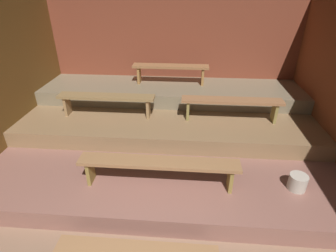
# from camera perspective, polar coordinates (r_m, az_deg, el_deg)

# --- Properties ---
(ground) EXTENTS (6.29, 5.75, 0.08)m
(ground) POSITION_cam_1_polar(r_m,az_deg,el_deg) (4.60, -0.92, -9.97)
(ground) COLOR #83624D
(wall_back) EXTENTS (6.29, 0.06, 2.60)m
(wall_back) POSITION_cam_1_polar(r_m,az_deg,el_deg) (6.28, 1.22, 14.51)
(wall_back) COLOR brown
(wall_back) RESTS_ON ground
(platform_lower) EXTENTS (5.49, 3.81, 0.28)m
(platform_lower) POSITION_cam_1_polar(r_m,az_deg,el_deg) (4.96, -0.31, -4.24)
(platform_lower) COLOR #83564B
(platform_lower) RESTS_ON ground
(platform_middle) EXTENTS (5.49, 2.40, 0.28)m
(platform_middle) POSITION_cam_1_polar(r_m,az_deg,el_deg) (5.43, 0.32, 2.32)
(platform_middle) COLOR olive
(platform_middle) RESTS_ON platform_lower
(platform_upper) EXTENTS (5.49, 1.25, 0.28)m
(platform_upper) POSITION_cam_1_polar(r_m,az_deg,el_deg) (5.84, 0.76, 7.32)
(platform_upper) COLOR #776A52
(platform_upper) RESTS_ON platform_middle
(bench_lower_center) EXTENTS (2.20, 0.28, 0.41)m
(bench_lower_center) POSITION_cam_1_polar(r_m,az_deg,el_deg) (3.66, -1.99, -8.37)
(bench_lower_center) COLOR olive
(bench_lower_center) RESTS_ON platform_lower
(bench_middle_left) EXTENTS (1.80, 0.28, 0.41)m
(bench_middle_left) POSITION_cam_1_polar(r_m,az_deg,el_deg) (5.10, -13.06, 5.64)
(bench_middle_left) COLOR olive
(bench_middle_left) RESTS_ON platform_middle
(bench_middle_right) EXTENTS (1.80, 0.28, 0.41)m
(bench_middle_right) POSITION_cam_1_polar(r_m,az_deg,el_deg) (4.93, 13.48, 4.79)
(bench_middle_right) COLOR #91623E
(bench_middle_right) RESTS_ON platform_middle
(bench_upper_center) EXTENTS (1.62, 0.28, 0.41)m
(bench_upper_center) POSITION_cam_1_polar(r_m,az_deg,el_deg) (5.82, 0.56, 12.16)
(bench_upper_center) COLOR #91613B
(bench_upper_center) RESTS_ON platform_upper
(pail_lower) EXTENTS (0.25, 0.25, 0.22)m
(pail_lower) POSITION_cam_1_polar(r_m,az_deg,el_deg) (4.15, 26.02, -10.76)
(pail_lower) COLOR #B2A899
(pail_lower) RESTS_ON platform_lower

